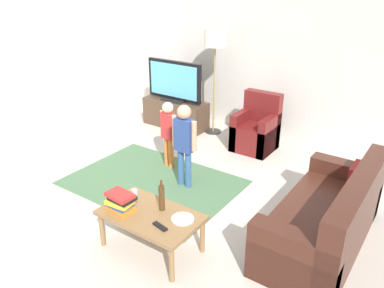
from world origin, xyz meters
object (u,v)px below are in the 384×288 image
bottle (162,197)px  plate (183,219)px  soda_can (135,195)px  book_stack (121,202)px  floor_lamp (215,44)px  coffee_table (151,218)px  child_center (184,139)px  child_near_tv (168,129)px  couch (330,221)px  armchair (257,131)px  tv_remote (160,226)px  tv_stand (176,114)px  tv (174,81)px

bottle → plate: bottle is taller
soda_can → book_stack: bearing=-84.9°
floor_lamp → coffee_table: size_ratio=1.78×
floor_lamp → bottle: bearing=-67.3°
child_center → child_near_tv: bearing=147.8°
couch → floor_lamp: bearing=143.1°
couch → child_near_tv: 2.51m
armchair → floor_lamp: size_ratio=0.51×
coffee_table → tv_remote: (0.22, -0.12, 0.06)m
armchair → child_center: 1.68m
tv_stand → book_stack: bearing=-61.9°
tv_stand → child_near_tv: child_near_tv is taller
couch → soda_can: (-1.75, -0.98, 0.19)m
child_near_tv → armchair: bearing=60.1°
couch → child_near_tv: size_ratio=1.84×
floor_lamp → soda_can: size_ratio=14.83×
plate → couch: bearing=40.9°
tv → armchair: (1.65, -0.02, -0.55)m
tv → child_near_tv: tv is taller
child_near_tv → child_center: bearing=-32.2°
child_center → plate: child_center is taller
plate → armchair: bearing=101.6°
couch → tv_remote: bearing=-135.7°
tv → child_center: tv is taller
book_stack → soda_can: bearing=95.1°
armchair → coffee_table: 2.87m
child_near_tv → plate: 1.97m
armchair → child_near_tv: 1.53m
child_near_tv → plate: size_ratio=4.45×
tv → child_center: 2.17m
couch → book_stack: couch is taller
coffee_table → plate: plate is taller
tv_stand → bottle: 3.40m
armchair → coffee_table: armchair is taller
bottle → tv_stand: bearing=125.0°
tv_stand → bottle: bearing=-55.0°
floor_lamp → book_stack: (0.89, -3.17, -1.03)m
couch → child_near_tv: bearing=169.0°
floor_lamp → armchair: bearing=-11.6°
armchair → tv_remote: bearing=-81.1°
tv_stand → floor_lamp: floor_lamp is taller
soda_can → couch: bearing=29.2°
couch → bottle: couch is taller
book_stack → soda_can: 0.22m
couch → book_stack: 2.12m
book_stack → tv_remote: size_ratio=1.73×
bottle → tv_remote: size_ratio=1.96×
bottle → tv_remote: bottle is taller
tv_stand → coffee_table: tv_stand is taller
tv_stand → child_near_tv: (0.90, -1.34, 0.34)m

